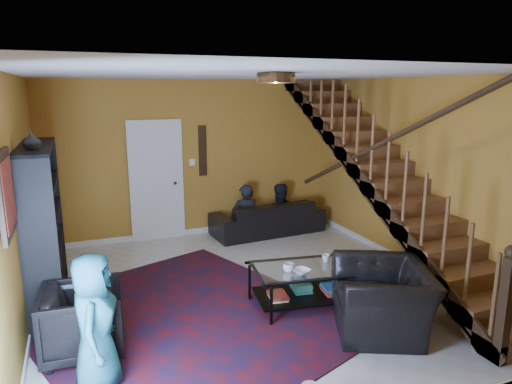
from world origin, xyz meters
TOP-DOWN VIEW (x-y plane):
  - floor at (0.00, 0.00)m, footprint 5.50×5.50m
  - room at (-1.33, 1.33)m, footprint 5.50×5.50m
  - staircase at (2.12, -0.00)m, footprint 0.95×5.02m
  - bookshelf at (-2.40, 0.60)m, footprint 0.35×1.80m
  - door at (-0.70, 2.73)m, footprint 0.82×0.05m
  - framed_picture at (-2.57, -0.90)m, footprint 0.04×0.74m
  - wall_hanging at (0.15, 2.73)m, footprint 0.14×0.03m
  - ceiling_fixture at (0.00, -0.80)m, footprint 0.40×0.40m
  - rug at (-0.98, -0.40)m, footprint 4.18×4.45m
  - sofa at (1.25, 2.30)m, footprint 2.13×0.96m
  - armchair_left at (-2.05, -0.70)m, footprint 0.84×0.82m
  - armchair_right at (1.04, -1.42)m, footprint 1.36×1.43m
  - person_adult_a at (0.83, 2.35)m, footprint 0.55×0.40m
  - person_adult_b at (1.50, 2.35)m, footprint 0.70×0.56m
  - person_child at (-1.95, -1.36)m, footprint 0.53×0.70m
  - coffee_table at (0.53, -0.56)m, footprint 1.38×0.94m
  - cup_a at (0.27, -0.61)m, footprint 0.16×0.16m
  - cup_b at (0.85, -0.50)m, footprint 0.11×0.11m
  - bowl at (0.40, -0.71)m, footprint 0.26×0.26m
  - vase at (-2.41, 0.10)m, footprint 0.18×0.18m

SIDE VIEW (x-z plane):
  - floor at x=0.00m, z-range 0.00..0.00m
  - rug at x=-0.98m, z-range 0.00..0.02m
  - room at x=-1.33m, z-range -2.70..2.80m
  - person_adult_b at x=1.50m, z-range -0.45..0.91m
  - person_adult_a at x=0.83m, z-range -0.45..0.95m
  - coffee_table at x=0.53m, z-range 0.04..0.53m
  - sofa at x=1.25m, z-range 0.00..0.61m
  - armchair_left at x=-2.05m, z-range 0.00..0.71m
  - armchair_right at x=1.04m, z-range 0.00..0.73m
  - bowl at x=0.40m, z-range 0.49..0.54m
  - cup_b at x=0.85m, z-range 0.49..0.58m
  - cup_a at x=0.27m, z-range 0.49..0.59m
  - person_child at x=-1.95m, z-range 0.00..1.28m
  - bookshelf at x=-2.40m, z-range -0.04..1.96m
  - door at x=-0.70m, z-range 0.00..2.05m
  - staircase at x=2.12m, z-range -0.19..2.99m
  - wall_hanging at x=0.15m, z-range 1.10..2.00m
  - framed_picture at x=-2.57m, z-range 1.38..2.12m
  - vase at x=-2.41m, z-range 2.00..2.19m
  - ceiling_fixture at x=0.00m, z-range 2.69..2.79m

